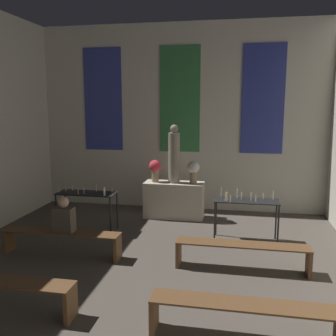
% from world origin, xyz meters
% --- Properties ---
extents(wall_back, '(7.74, 0.16, 4.86)m').
position_xyz_m(wall_back, '(0.00, 10.87, 2.45)').
color(wall_back, beige).
rests_on(wall_back, ground_plane).
extents(altar, '(1.47, 0.57, 0.89)m').
position_xyz_m(altar, '(0.00, 9.93, 0.44)').
color(altar, '#BCB29E').
rests_on(altar, ground_plane).
extents(statue, '(0.28, 0.28, 1.42)m').
position_xyz_m(statue, '(0.00, 9.93, 1.55)').
color(statue, gray).
rests_on(statue, altar).
extents(flower_vase_left, '(0.30, 0.30, 0.54)m').
position_xyz_m(flower_vase_left, '(-0.48, 9.93, 1.22)').
color(flower_vase_left, '#937A5B').
rests_on(flower_vase_left, altar).
extents(flower_vase_right, '(0.30, 0.30, 0.54)m').
position_xyz_m(flower_vase_right, '(0.48, 9.93, 1.22)').
color(flower_vase_right, '#937A5B').
rests_on(flower_vase_right, altar).
extents(candle_rack_left, '(1.30, 0.52, 1.05)m').
position_xyz_m(candle_rack_left, '(-1.73, 8.59, 0.76)').
color(candle_rack_left, black).
rests_on(candle_rack_left, ground_plane).
extents(candle_rack_right, '(1.30, 0.52, 1.06)m').
position_xyz_m(candle_rack_right, '(1.73, 8.59, 0.76)').
color(candle_rack_right, black).
rests_on(candle_rack_right, ground_plane).
extents(pew_third_right, '(2.24, 0.36, 0.47)m').
position_xyz_m(pew_third_right, '(1.65, 5.22, 0.35)').
color(pew_third_right, brown).
rests_on(pew_third_right, ground_plane).
extents(pew_back_left, '(2.24, 0.36, 0.47)m').
position_xyz_m(pew_back_left, '(-1.65, 7.16, 0.35)').
color(pew_back_left, brown).
rests_on(pew_back_left, ground_plane).
extents(pew_back_right, '(2.24, 0.36, 0.47)m').
position_xyz_m(pew_back_right, '(1.65, 7.16, 0.35)').
color(pew_back_right, brown).
rests_on(pew_back_right, ground_plane).
extents(person_seated, '(0.36, 0.24, 0.66)m').
position_xyz_m(person_seated, '(-1.57, 7.16, 0.76)').
color(person_seated, '#4C4238').
rests_on(person_seated, pew_back_left).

